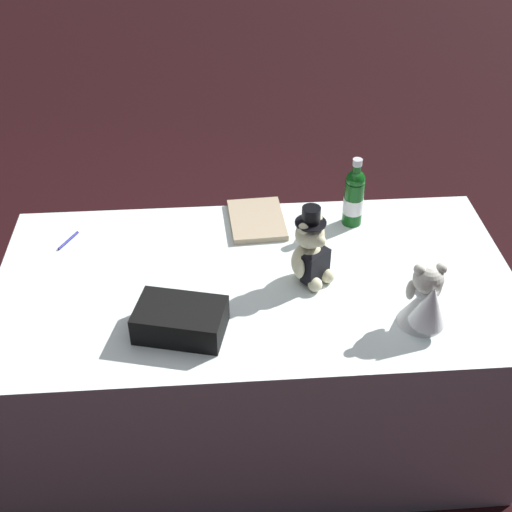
# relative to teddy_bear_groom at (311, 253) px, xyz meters

# --- Properties ---
(ground_plane) EXTENTS (12.00, 12.00, 0.00)m
(ground_plane) POSITION_rel_teddy_bear_groom_xyz_m (-0.19, 0.01, -0.87)
(ground_plane) COLOR black
(reception_table) EXTENTS (1.82, 0.95, 0.75)m
(reception_table) POSITION_rel_teddy_bear_groom_xyz_m (-0.19, 0.01, -0.49)
(reception_table) COLOR white
(reception_table) RESTS_ON ground_plane
(teddy_bear_groom) EXTENTS (0.15, 0.15, 0.29)m
(teddy_bear_groom) POSITION_rel_teddy_bear_groom_xyz_m (0.00, 0.00, 0.00)
(teddy_bear_groom) COLOR beige
(teddy_bear_groom) RESTS_ON reception_table
(teddy_bear_bride) EXTENTS (0.15, 0.19, 0.24)m
(teddy_bear_bride) POSITION_rel_teddy_bear_groom_xyz_m (0.33, -0.26, -0.01)
(teddy_bear_bride) COLOR white
(teddy_bear_bride) RESTS_ON reception_table
(champagne_bottle) EXTENTS (0.08, 0.08, 0.28)m
(champagne_bottle) POSITION_rel_teddy_bear_groom_xyz_m (0.21, 0.33, 0.00)
(champagne_bottle) COLOR #0F4D14
(champagne_bottle) RESTS_ON reception_table
(signing_pen) EXTENTS (0.07, 0.12, 0.01)m
(signing_pen) POSITION_rel_teddy_bear_groom_xyz_m (-0.87, 0.29, -0.11)
(signing_pen) COLOR navy
(signing_pen) RESTS_ON reception_table
(gift_case_black) EXTENTS (0.31, 0.24, 0.10)m
(gift_case_black) POSITION_rel_teddy_bear_groom_xyz_m (-0.44, -0.23, -0.07)
(gift_case_black) COLOR black
(gift_case_black) RESTS_ON reception_table
(guestbook) EXTENTS (0.22, 0.29, 0.02)m
(guestbook) POSITION_rel_teddy_bear_groom_xyz_m (-0.16, 0.36, -0.10)
(guestbook) COLOR tan
(guestbook) RESTS_ON reception_table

